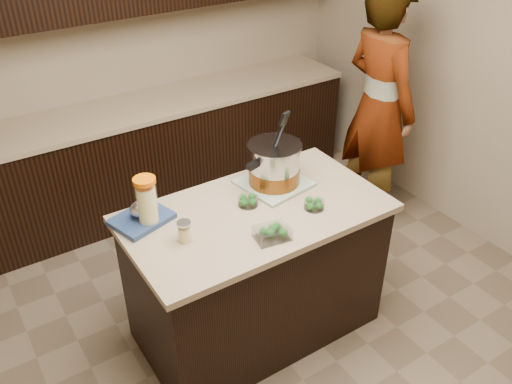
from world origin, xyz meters
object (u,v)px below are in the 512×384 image
at_px(lemonade_pitcher, 147,204).
at_px(person, 379,107).
at_px(island, 256,272).
at_px(stock_pot, 274,166).

height_order(lemonade_pitcher, person, person).
bearing_deg(lemonade_pitcher, island, -19.36).
bearing_deg(stock_pot, island, -159.54).
height_order(island, lemonade_pitcher, lemonade_pitcher).
relative_size(island, lemonade_pitcher, 5.16).
bearing_deg(lemonade_pitcher, stock_pot, -1.78).
bearing_deg(person, stock_pot, 111.55).
bearing_deg(lemonade_pitcher, person, 11.48).
xyz_separation_m(lemonade_pitcher, person, (2.04, 0.41, -0.10)).
xyz_separation_m(island, lemonade_pitcher, (-0.55, 0.19, 0.58)).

